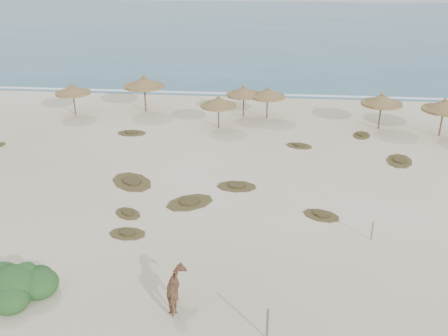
{
  "coord_description": "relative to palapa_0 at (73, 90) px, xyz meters",
  "views": [
    {
      "loc": [
        2.32,
        -20.16,
        12.3
      ],
      "look_at": [
        -0.23,
        5.0,
        1.38
      ],
      "focal_mm": 40.0,
      "sensor_mm": 36.0,
      "label": 1
    }
  ],
  "objects": [
    {
      "name": "scrub_7",
      "position": [
        18.17,
        -5.59,
        -2.03
      ],
      "size": [
        2.1,
        1.69,
        0.16
      ],
      "rotation": [
        0.0,
        0.0,
        2.83
      ],
      "color": "brown",
      "rests_on": "ground"
    },
    {
      "name": "scrub_3",
      "position": [
        14.37,
        -12.54,
        -2.03
      ],
      "size": [
        2.29,
        1.49,
        0.16
      ],
      "rotation": [
        0.0,
        0.0,
        3.14
      ],
      "color": "brown",
      "rests_on": "ground"
    },
    {
      "name": "scrub_11",
      "position": [
        9.61,
        -18.28,
        -2.03
      ],
      "size": [
        1.84,
        1.26,
        0.16
      ],
      "rotation": [
        0.0,
        0.0,
        3.08
      ],
      "color": "brown",
      "rests_on": "ground"
    },
    {
      "name": "horse",
      "position": [
        12.96,
        -23.19,
        -1.37
      ],
      "size": [
        1.06,
        1.8,
        1.43
      ],
      "primitive_type": "imported",
      "rotation": [
        0.0,
        0.0,
        3.32
      ],
      "color": "#916042",
      "rests_on": "ground"
    },
    {
      "name": "palapa_1",
      "position": [
        5.56,
        1.53,
        0.37
      ],
      "size": [
        3.56,
        3.56,
        3.16
      ],
      "rotation": [
        0.0,
        0.0,
        -0.06
      ],
      "color": "#4F3728",
      "rests_on": "ground"
    },
    {
      "name": "bush",
      "position": [
        6.59,
        -23.2,
        -1.61
      ],
      "size": [
        3.18,
        2.8,
        1.42
      ],
      "rotation": [
        0.0,
        0.0,
        0.2
      ],
      "color": "#2E5926",
      "rests_on": "ground"
    },
    {
      "name": "foam_line",
      "position": [
        13.92,
        7.93,
        -2.08
      ],
      "size": [
        70.0,
        0.6,
        0.01
      ],
      "primitive_type": "cube",
      "color": "white",
      "rests_on": "ground"
    },
    {
      "name": "ground",
      "position": [
        13.92,
        -18.07,
        -2.08
      ],
      "size": [
        160.0,
        160.0,
        0.0
      ],
      "primitive_type": "plane",
      "color": "beige",
      "rests_on": "ground"
    },
    {
      "name": "fence_post_near",
      "position": [
        16.36,
        -24.59,
        -1.46
      ],
      "size": [
        0.11,
        0.11,
        1.24
      ],
      "primitive_type": "cylinder",
      "rotation": [
        0.0,
        0.0,
        0.22
      ],
      "color": "#6C5F51",
      "rests_on": "ground"
    },
    {
      "name": "palapa_2",
      "position": [
        12.18,
        -2.2,
        -0.08
      ],
      "size": [
        3.65,
        3.65,
        2.58
      ],
      "rotation": [
        0.0,
        0.0,
        0.43
      ],
      "color": "#4F3728",
      "rests_on": "ground"
    },
    {
      "name": "scrub_1",
      "position": [
        8.24,
        -12.55,
        -2.03
      ],
      "size": [
        3.53,
        3.58,
        0.16
      ],
      "rotation": [
        0.0,
        0.0,
        2.32
      ],
      "color": "brown",
      "rests_on": "ground"
    },
    {
      "name": "palapa_5",
      "position": [
        24.32,
        -1.16,
        0.15
      ],
      "size": [
        3.33,
        3.33,
        2.88
      ],
      "rotation": [
        0.0,
        0.0,
        -0.09
      ],
      "color": "#4F3728",
      "rests_on": "ground"
    },
    {
      "name": "scrub_2",
      "position": [
        9.07,
        -16.34,
        -2.03
      ],
      "size": [
        1.91,
        1.81,
        0.16
      ],
      "rotation": [
        0.0,
        0.0,
        2.48
      ],
      "color": "brown",
      "rests_on": "ground"
    },
    {
      "name": "fence_post_far",
      "position": [
        21.06,
        -17.58,
        -1.61
      ],
      "size": [
        0.08,
        0.08,
        0.94
      ],
      "primitive_type": "cylinder",
      "rotation": [
        0.0,
        0.0,
        -0.28
      ],
      "color": "#6C5F51",
      "rests_on": "ground"
    },
    {
      "name": "palapa_3",
      "position": [
        13.87,
        0.95,
        -0.03
      ],
      "size": [
        3.22,
        3.22,
        2.64
      ],
      "rotation": [
        0.0,
        0.0,
        -0.15
      ],
      "color": "#4F3728",
      "rests_on": "ground"
    },
    {
      "name": "palapa_6",
      "position": [
        28.44,
        -2.38,
        0.17
      ],
      "size": [
        3.46,
        3.46,
        2.9
      ],
      "rotation": [
        0.0,
        0.0,
        -0.13
      ],
      "color": "#4F3728",
      "rests_on": "ground"
    },
    {
      "name": "scrub_10",
      "position": [
        22.8,
        -2.93,
        -2.03
      ],
      "size": [
        1.66,
        2.12,
        0.16
      ],
      "rotation": [
        0.0,
        0.0,
        1.31
      ],
      "color": "brown",
      "rests_on": "ground"
    },
    {
      "name": "scrub_5",
      "position": [
        24.48,
        -7.69,
        -2.03
      ],
      "size": [
        2.13,
        2.78,
        0.16
      ],
      "rotation": [
        0.0,
        0.0,
        1.34
      ],
      "color": "brown",
      "rests_on": "ground"
    },
    {
      "name": "palapa_0",
      "position": [
        0.0,
        0.0,
        0.0
      ],
      "size": [
        3.74,
        3.74,
        2.68
      ],
      "rotation": [
        0.0,
        0.0,
        -0.39
      ],
      "color": "#4F3728",
      "rests_on": "ground"
    },
    {
      "name": "ocean",
      "position": [
        13.92,
        56.93,
        -2.08
      ],
      "size": [
        200.0,
        100.0,
        0.01
      ],
      "primitive_type": "cube",
      "color": "#29607C",
      "rests_on": "ground"
    },
    {
      "name": "scrub_9",
      "position": [
        12.03,
        -14.79,
        -2.03
      ],
      "size": [
        3.18,
        2.99,
        0.16
      ],
      "rotation": [
        0.0,
        0.0,
        0.64
      ],
      "color": "brown",
      "rests_on": "ground"
    },
    {
      "name": "scrub_6",
      "position": [
        5.9,
        -4.15,
        -2.03
      ],
      "size": [
        2.15,
        1.4,
        0.16
      ],
      "rotation": [
        0.0,
        0.0,
        0.0
      ],
      "color": "brown",
      "rests_on": "ground"
    },
    {
      "name": "palapa_4",
      "position": [
        15.79,
        0.59,
        -0.03
      ],
      "size": [
        3.01,
        3.01,
        2.64
      ],
      "rotation": [
        0.0,
        0.0,
        0.07
      ],
      "color": "#4F3728",
      "rests_on": "ground"
    },
    {
      "name": "scrub_4",
      "position": [
        18.92,
        -15.53,
        -2.03
      ],
      "size": [
        2.25,
        1.92,
        0.16
      ],
      "rotation": [
        0.0,
        0.0,
        2.71
      ],
      "color": "brown",
      "rests_on": "ground"
    }
  ]
}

